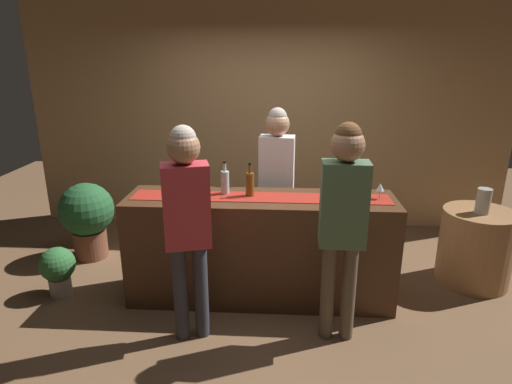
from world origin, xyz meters
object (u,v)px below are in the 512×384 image
(potted_plant_small, at_px, (58,268))
(bartender, at_px, (277,173))
(round_side_table, at_px, (475,247))
(wine_bottle_amber, at_px, (250,184))
(wine_glass_near_customer, at_px, (380,188))
(wine_bottle_clear, at_px, (225,182))
(potted_plant_tall, at_px, (87,215))
(vase_on_side_table, at_px, (483,201))
(wine_glass_mid_counter, at_px, (188,186))
(customer_sipping, at_px, (343,211))
(customer_browsing, at_px, (187,213))

(potted_plant_small, bearing_deg, bartender, 18.36)
(bartender, relative_size, round_side_table, 2.28)
(wine_bottle_amber, xyz_separation_m, wine_glass_near_customer, (1.12, -0.02, -0.01))
(wine_bottle_clear, height_order, bartender, bartender)
(potted_plant_small, bearing_deg, potted_plant_tall, 93.29)
(vase_on_side_table, bearing_deg, potted_plant_small, -173.48)
(wine_glass_mid_counter, bearing_deg, round_side_table, 9.24)
(wine_bottle_amber, distance_m, potted_plant_tall, 2.04)
(bartender, bearing_deg, potted_plant_tall, 1.43)
(wine_bottle_amber, bearing_deg, bartender, 67.62)
(wine_bottle_clear, bearing_deg, wine_bottle_amber, -11.27)
(potted_plant_tall, bearing_deg, vase_on_side_table, -4.94)
(customer_sipping, bearing_deg, round_side_table, 35.32)
(customer_sipping, height_order, vase_on_side_table, customer_sipping)
(wine_glass_mid_counter, xyz_separation_m, potted_plant_tall, (-1.30, 0.74, -0.59))
(wine_bottle_clear, distance_m, bartender, 0.68)
(customer_browsing, height_order, potted_plant_small, customer_browsing)
(potted_plant_tall, bearing_deg, potted_plant_small, -86.71)
(customer_browsing, bearing_deg, potted_plant_tall, 121.16)
(round_side_table, bearing_deg, wine_bottle_clear, -172.24)
(wine_bottle_clear, xyz_separation_m, potted_plant_small, (-1.56, -0.16, -0.81))
(wine_bottle_amber, xyz_separation_m, customer_sipping, (0.73, -0.61, -0.01))
(wine_glass_mid_counter, bearing_deg, vase_on_side_table, 8.44)
(wine_bottle_clear, bearing_deg, customer_browsing, -104.97)
(wine_bottle_clear, distance_m, customer_browsing, 0.74)
(wine_bottle_amber, height_order, customer_browsing, customer_browsing)
(wine_bottle_amber, xyz_separation_m, potted_plant_small, (-1.78, -0.12, -0.81))
(wine_bottle_clear, distance_m, potted_plant_tall, 1.82)
(bartender, xyz_separation_m, potted_plant_tall, (-2.06, 0.13, -0.55))
(customer_browsing, bearing_deg, customer_sipping, -12.31)
(wine_bottle_amber, xyz_separation_m, wine_glass_mid_counter, (-0.53, -0.07, -0.01))
(wine_glass_mid_counter, height_order, bartender, bartender)
(wine_glass_mid_counter, bearing_deg, customer_browsing, -79.12)
(wine_glass_near_customer, height_order, vase_on_side_table, wine_glass_near_customer)
(wine_bottle_clear, height_order, round_side_table, wine_bottle_clear)
(customer_sipping, distance_m, customer_browsing, 1.15)
(wine_bottle_amber, distance_m, wine_glass_mid_counter, 0.53)
(potted_plant_tall, xyz_separation_m, potted_plant_small, (0.05, -0.80, -0.22))
(wine_glass_mid_counter, height_order, vase_on_side_table, wine_glass_mid_counter)
(vase_on_side_table, bearing_deg, bartender, 173.61)
(customer_browsing, relative_size, potted_plant_small, 3.61)
(wine_glass_mid_counter, height_order, round_side_table, wine_glass_mid_counter)
(wine_glass_near_customer, bearing_deg, potted_plant_small, -178.02)
(customer_browsing, xyz_separation_m, round_side_table, (2.59, 1.04, -0.69))
(wine_glass_mid_counter, xyz_separation_m, round_side_table, (2.71, 0.44, -0.71))
(wine_bottle_clear, bearing_deg, potted_plant_tall, 158.56)
(wine_glass_mid_counter, xyz_separation_m, potted_plant_small, (-1.25, -0.05, -0.81))
(bartender, height_order, customer_sipping, customer_sipping)
(wine_glass_near_customer, bearing_deg, potted_plant_tall, 166.75)
(wine_glass_mid_counter, bearing_deg, wine_bottle_clear, 20.28)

